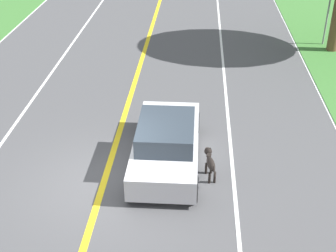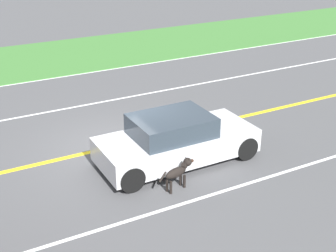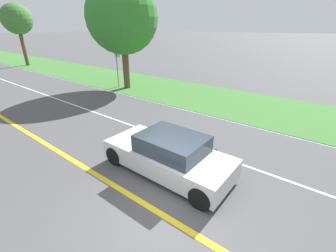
% 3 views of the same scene
% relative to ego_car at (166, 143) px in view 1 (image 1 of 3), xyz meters
% --- Properties ---
extents(ground_plane, '(400.00, 400.00, 0.00)m').
position_rel_ego_car_xyz_m(ground_plane, '(-1.62, -1.09, -0.63)').
color(ground_plane, '#4C4C4F').
extents(centre_divider_line, '(0.18, 160.00, 0.01)m').
position_rel_ego_car_xyz_m(centre_divider_line, '(-1.62, -1.09, -0.63)').
color(centre_divider_line, yellow).
rests_on(centre_divider_line, ground).
extents(lane_dash_same_dir, '(0.10, 160.00, 0.01)m').
position_rel_ego_car_xyz_m(lane_dash_same_dir, '(1.88, -1.09, -0.63)').
color(lane_dash_same_dir, white).
rests_on(lane_dash_same_dir, ground).
extents(ego_car, '(1.82, 4.28, 1.36)m').
position_rel_ego_car_xyz_m(ego_car, '(0.00, 0.00, 0.00)').
color(ego_car, silver).
rests_on(ego_car, ground).
extents(dog, '(0.37, 1.10, 0.75)m').
position_rel_ego_car_xyz_m(dog, '(1.23, -0.61, -0.17)').
color(dog, black).
rests_on(dog, ground).
extents(street_sign, '(0.11, 0.64, 2.74)m').
position_rel_ego_car_xyz_m(street_sign, '(6.62, 10.17, 1.08)').
color(street_sign, gray).
rests_on(street_sign, ground).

